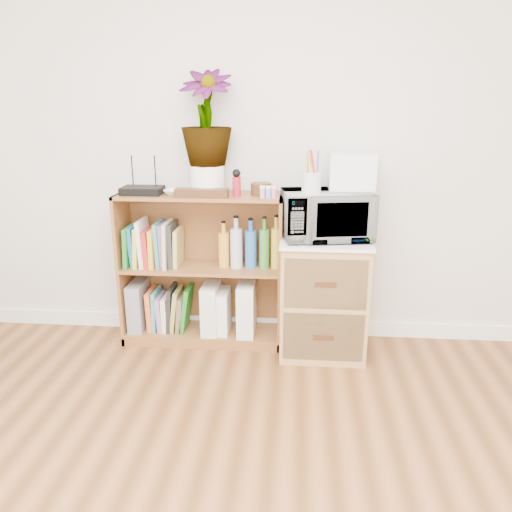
# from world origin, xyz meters

# --- Properties ---
(skirting_board) EXTENTS (4.00, 0.02, 0.10)m
(skirting_board) POSITION_xyz_m (0.00, 2.24, 0.05)
(skirting_board) COLOR white
(skirting_board) RESTS_ON ground
(bookshelf) EXTENTS (1.00, 0.30, 0.95)m
(bookshelf) POSITION_xyz_m (-0.35, 2.10, 0.47)
(bookshelf) COLOR brown
(bookshelf) RESTS_ON ground
(wicker_unit) EXTENTS (0.50, 0.45, 0.70)m
(wicker_unit) POSITION_xyz_m (0.40, 2.02, 0.35)
(wicker_unit) COLOR #9E7542
(wicker_unit) RESTS_ON ground
(microwave) EXTENTS (0.55, 0.42, 0.27)m
(microwave) POSITION_xyz_m (0.40, 2.02, 0.86)
(microwave) COLOR white
(microwave) RESTS_ON wicker_unit
(pen_cup) EXTENTS (0.11, 0.11, 0.12)m
(pen_cup) POSITION_xyz_m (0.31, 1.94, 1.05)
(pen_cup) COLOR silver
(pen_cup) RESTS_ON microwave
(small_appliance) EXTENTS (0.26, 0.21, 0.20)m
(small_appliance) POSITION_xyz_m (0.54, 2.11, 1.10)
(small_appliance) COLOR white
(small_appliance) RESTS_ON microwave
(router) EXTENTS (0.24, 0.16, 0.04)m
(router) POSITION_xyz_m (-0.69, 2.08, 0.97)
(router) COLOR black
(router) RESTS_ON bookshelf
(white_bowl) EXTENTS (0.13, 0.13, 0.03)m
(white_bowl) POSITION_xyz_m (-0.49, 2.07, 0.97)
(white_bowl) COLOR white
(white_bowl) RESTS_ON bookshelf
(plant_pot) EXTENTS (0.20, 0.20, 0.17)m
(plant_pot) POSITION_xyz_m (-0.30, 2.12, 1.03)
(plant_pot) COLOR white
(plant_pot) RESTS_ON bookshelf
(potted_plant) EXTENTS (0.30, 0.30, 0.54)m
(potted_plant) POSITION_xyz_m (-0.30, 2.12, 1.39)
(potted_plant) COLOR #2C6F2F
(potted_plant) RESTS_ON plant_pot
(trinket_box) EXTENTS (0.31, 0.08, 0.05)m
(trinket_box) POSITION_xyz_m (-0.32, 2.00, 0.97)
(trinket_box) COLOR #351C0E
(trinket_box) RESTS_ON bookshelf
(kokeshi_doll) EXTENTS (0.05, 0.05, 0.11)m
(kokeshi_doll) POSITION_xyz_m (-0.12, 2.06, 1.01)
(kokeshi_doll) COLOR #AB1529
(kokeshi_doll) RESTS_ON bookshelf
(wooden_bowl) EXTENTS (0.12, 0.12, 0.07)m
(wooden_bowl) POSITION_xyz_m (0.02, 2.11, 0.99)
(wooden_bowl) COLOR #3C2210
(wooden_bowl) RESTS_ON bookshelf
(paint_jars) EXTENTS (0.12, 0.04, 0.06)m
(paint_jars) POSITION_xyz_m (0.07, 2.01, 0.98)
(paint_jars) COLOR pink
(paint_jars) RESTS_ON bookshelf
(file_box) EXTENTS (0.09, 0.25, 0.31)m
(file_box) POSITION_xyz_m (-0.77, 2.10, 0.22)
(file_box) COLOR gray
(file_box) RESTS_ON bookshelf
(magazine_holder_left) EXTENTS (0.10, 0.25, 0.31)m
(magazine_holder_left) POSITION_xyz_m (-0.30, 2.09, 0.23)
(magazine_holder_left) COLOR silver
(magazine_holder_left) RESTS_ON bookshelf
(magazine_holder_mid) EXTENTS (0.09, 0.22, 0.27)m
(magazine_holder_mid) POSITION_xyz_m (-0.22, 2.09, 0.21)
(magazine_holder_mid) COLOR white
(magazine_holder_mid) RESTS_ON bookshelf
(magazine_holder_right) EXTENTS (0.10, 0.27, 0.33)m
(magazine_holder_right) POSITION_xyz_m (-0.07, 2.09, 0.24)
(magazine_holder_right) COLOR silver
(magazine_holder_right) RESTS_ON bookshelf
(cookbooks) EXTENTS (0.34, 0.20, 0.29)m
(cookbooks) POSITION_xyz_m (-0.65, 2.10, 0.63)
(cookbooks) COLOR #207826
(cookbooks) RESTS_ON bookshelf
(liquor_bottles) EXTENTS (0.38, 0.07, 0.32)m
(liquor_bottles) POSITION_xyz_m (-0.06, 2.10, 0.65)
(liquor_bottles) COLOR orange
(liquor_bottles) RESTS_ON bookshelf
(lower_books) EXTENTS (0.28, 0.19, 0.29)m
(lower_books) POSITION_xyz_m (-0.57, 2.10, 0.20)
(lower_books) COLOR orange
(lower_books) RESTS_ON bookshelf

